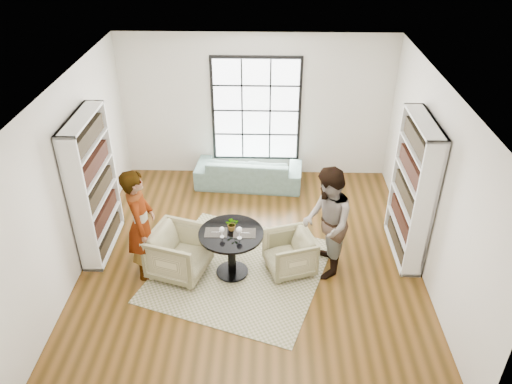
{
  "coord_description": "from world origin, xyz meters",
  "views": [
    {
      "loc": [
        0.25,
        -6.53,
        5.34
      ],
      "look_at": [
        0.07,
        0.4,
        1.07
      ],
      "focal_mm": 35.0,
      "sensor_mm": 36.0,
      "label": 1
    }
  ],
  "objects_px": {
    "wine_glass_left": "(222,230)",
    "pedestal_table": "(231,244)",
    "person_left": "(141,224)",
    "armchair_left": "(179,252)",
    "person_right": "(327,223)",
    "flower_centerpiece": "(232,224)",
    "sofa": "(249,171)",
    "armchair_right": "(289,253)",
    "wine_glass_right": "(239,230)"
  },
  "relations": [
    {
      "from": "armchair_left",
      "to": "wine_glass_left",
      "type": "xyz_separation_m",
      "value": [
        0.7,
        -0.12,
        0.54
      ]
    },
    {
      "from": "flower_centerpiece",
      "to": "armchair_right",
      "type": "bearing_deg",
      "value": 2.13
    },
    {
      "from": "sofa",
      "to": "armchair_right",
      "type": "distance_m",
      "value": 2.81
    },
    {
      "from": "armchair_right",
      "to": "sofa",
      "type": "bearing_deg",
      "value": 177.73
    },
    {
      "from": "pedestal_table",
      "to": "wine_glass_right",
      "type": "bearing_deg",
      "value": -45.27
    },
    {
      "from": "wine_glass_left",
      "to": "pedestal_table",
      "type": "bearing_deg",
      "value": 41.22
    },
    {
      "from": "pedestal_table",
      "to": "person_left",
      "type": "relative_size",
      "value": 0.54
    },
    {
      "from": "armchair_left",
      "to": "pedestal_table",
      "type": "bearing_deg",
      "value": -72.99
    },
    {
      "from": "sofa",
      "to": "pedestal_table",
      "type": "bearing_deg",
      "value": 91.25
    },
    {
      "from": "wine_glass_right",
      "to": "person_left",
      "type": "bearing_deg",
      "value": 174.59
    },
    {
      "from": "person_left",
      "to": "wine_glass_left",
      "type": "relative_size",
      "value": 10.28
    },
    {
      "from": "pedestal_table",
      "to": "wine_glass_right",
      "type": "xyz_separation_m",
      "value": [
        0.14,
        -0.14,
        0.37
      ]
    },
    {
      "from": "person_right",
      "to": "wine_glass_right",
      "type": "height_order",
      "value": "person_right"
    },
    {
      "from": "armchair_right",
      "to": "wine_glass_left",
      "type": "xyz_separation_m",
      "value": [
        -1.04,
        -0.22,
        0.6
      ]
    },
    {
      "from": "armchair_right",
      "to": "pedestal_table",
      "type": "bearing_deg",
      "value": -100.88
    },
    {
      "from": "pedestal_table",
      "to": "armchair_left",
      "type": "height_order",
      "value": "pedestal_table"
    },
    {
      "from": "wine_glass_right",
      "to": "flower_centerpiece",
      "type": "distance_m",
      "value": 0.25
    },
    {
      "from": "person_right",
      "to": "flower_centerpiece",
      "type": "relative_size",
      "value": 8.37
    },
    {
      "from": "person_right",
      "to": "wine_glass_right",
      "type": "xyz_separation_m",
      "value": [
        -1.33,
        -0.25,
        0.02
      ]
    },
    {
      "from": "pedestal_table",
      "to": "flower_centerpiece",
      "type": "relative_size",
      "value": 4.55
    },
    {
      "from": "armchair_left",
      "to": "wine_glass_left",
      "type": "distance_m",
      "value": 0.89
    },
    {
      "from": "sofa",
      "to": "wine_glass_right",
      "type": "bearing_deg",
      "value": 94.03
    },
    {
      "from": "armchair_right",
      "to": "person_right",
      "type": "relative_size",
      "value": 0.4
    },
    {
      "from": "pedestal_table",
      "to": "wine_glass_left",
      "type": "bearing_deg",
      "value": -138.78
    },
    {
      "from": "person_left",
      "to": "armchair_left",
      "type": "bearing_deg",
      "value": -97.68
    },
    {
      "from": "armchair_left",
      "to": "person_right",
      "type": "height_order",
      "value": "person_right"
    },
    {
      "from": "armchair_left",
      "to": "person_right",
      "type": "relative_size",
      "value": 0.47
    },
    {
      "from": "sofa",
      "to": "armchair_left",
      "type": "bearing_deg",
      "value": 75.11
    },
    {
      "from": "person_right",
      "to": "pedestal_table",
      "type": "bearing_deg",
      "value": -87.25
    },
    {
      "from": "pedestal_table",
      "to": "wine_glass_right",
      "type": "height_order",
      "value": "wine_glass_right"
    },
    {
      "from": "sofa",
      "to": "person_left",
      "type": "relative_size",
      "value": 1.16
    },
    {
      "from": "armchair_left",
      "to": "person_right",
      "type": "xyz_separation_m",
      "value": [
        2.29,
        0.11,
        0.53
      ]
    },
    {
      "from": "sofa",
      "to": "armchair_left",
      "type": "height_order",
      "value": "armchair_left"
    },
    {
      "from": "armchair_left",
      "to": "flower_centerpiece",
      "type": "bearing_deg",
      "value": -67.64
    },
    {
      "from": "armchair_left",
      "to": "wine_glass_right",
      "type": "bearing_deg",
      "value": -81.01
    },
    {
      "from": "pedestal_table",
      "to": "armchair_right",
      "type": "xyz_separation_m",
      "value": [
        0.92,
        0.11,
        -0.25
      ]
    },
    {
      "from": "person_right",
      "to": "wine_glass_left",
      "type": "bearing_deg",
      "value": -83.65
    },
    {
      "from": "pedestal_table",
      "to": "person_left",
      "type": "height_order",
      "value": "person_left"
    },
    {
      "from": "sofa",
      "to": "person_left",
      "type": "bearing_deg",
      "value": 65.79
    },
    {
      "from": "armchair_left",
      "to": "wine_glass_left",
      "type": "relative_size",
      "value": 4.78
    },
    {
      "from": "person_right",
      "to": "wine_glass_left",
      "type": "distance_m",
      "value": 1.61
    },
    {
      "from": "pedestal_table",
      "to": "wine_glass_left",
      "type": "distance_m",
      "value": 0.39
    },
    {
      "from": "armchair_left",
      "to": "armchair_right",
      "type": "bearing_deg",
      "value": -69.07
    },
    {
      "from": "armchair_left",
      "to": "wine_glass_right",
      "type": "height_order",
      "value": "wine_glass_right"
    },
    {
      "from": "sofa",
      "to": "person_right",
      "type": "height_order",
      "value": "person_right"
    },
    {
      "from": "armchair_left",
      "to": "person_left",
      "type": "xyz_separation_m",
      "value": [
        -0.55,
        0.0,
        0.54
      ]
    },
    {
      "from": "armchair_left",
      "to": "flower_centerpiece",
      "type": "height_order",
      "value": "flower_centerpiece"
    },
    {
      "from": "armchair_right",
      "to": "flower_centerpiece",
      "type": "bearing_deg",
      "value": -105.74
    },
    {
      "from": "flower_centerpiece",
      "to": "person_right",
      "type": "bearing_deg",
      "value": 1.32
    },
    {
      "from": "armchair_right",
      "to": "flower_centerpiece",
      "type": "height_order",
      "value": "flower_centerpiece"
    }
  ]
}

